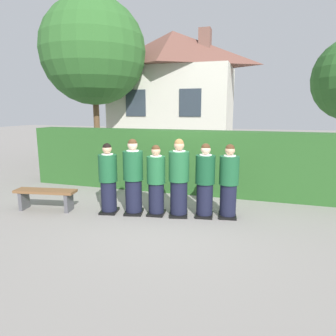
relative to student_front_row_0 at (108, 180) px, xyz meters
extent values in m
plane|color=gray|center=(1.32, 0.23, -0.74)|extent=(60.00, 60.00, 0.00)
cylinder|color=black|center=(0.00, 0.00, -0.38)|extent=(0.34, 0.34, 0.72)
cube|color=black|center=(0.00, 0.00, -0.72)|extent=(0.44, 0.51, 0.05)
cylinder|color=#19512D|center=(0.00, 0.00, 0.27)|extent=(0.41, 0.41, 0.59)
cylinder|color=white|center=(0.00, 0.00, 0.57)|extent=(0.25, 0.25, 0.03)
cube|color=gold|center=(-0.04, 0.19, 0.39)|extent=(0.04, 0.02, 0.26)
sphere|color=tan|center=(0.00, 0.00, 0.69)|extent=(0.20, 0.20, 0.20)
sphere|color=black|center=(0.00, 0.00, 0.73)|extent=(0.19, 0.19, 0.19)
cylinder|color=black|center=(0.56, 0.11, -0.36)|extent=(0.37, 0.37, 0.77)
cube|color=black|center=(0.56, 0.11, -0.72)|extent=(0.48, 0.55, 0.05)
cylinder|color=#19512D|center=(0.56, 0.11, 0.34)|extent=(0.43, 0.43, 0.63)
cylinder|color=white|center=(0.56, 0.11, 0.66)|extent=(0.27, 0.27, 0.03)
cube|color=#236038|center=(0.51, 0.31, 0.47)|extent=(0.04, 0.02, 0.28)
sphere|color=beige|center=(0.56, 0.11, 0.78)|extent=(0.22, 0.22, 0.22)
sphere|color=#472D19|center=(0.56, 0.11, 0.82)|extent=(0.20, 0.20, 0.20)
cube|color=white|center=(0.49, 0.38, 0.24)|extent=(0.15, 0.04, 0.20)
cylinder|color=black|center=(1.06, 0.19, -0.39)|extent=(0.34, 0.34, 0.71)
cube|color=black|center=(1.06, 0.19, -0.72)|extent=(0.40, 0.48, 0.05)
cylinder|color=#1E5B33|center=(1.06, 0.19, 0.26)|extent=(0.40, 0.40, 0.59)
cylinder|color=white|center=(1.06, 0.19, 0.56)|extent=(0.25, 0.25, 0.03)
cube|color=gold|center=(1.04, 0.38, 0.38)|extent=(0.04, 0.02, 0.26)
sphere|color=tan|center=(1.06, 0.19, 0.67)|extent=(0.20, 0.20, 0.20)
sphere|color=#472D19|center=(1.06, 0.19, 0.71)|extent=(0.18, 0.18, 0.18)
cube|color=white|center=(1.03, 0.45, 0.17)|extent=(0.15, 0.02, 0.20)
cylinder|color=black|center=(1.55, 0.27, -0.36)|extent=(0.37, 0.37, 0.77)
cube|color=black|center=(1.55, 0.27, -0.72)|extent=(0.49, 0.56, 0.05)
cylinder|color=#1E5B33|center=(1.55, 0.27, 0.35)|extent=(0.44, 0.44, 0.64)
cylinder|color=white|center=(1.55, 0.27, 0.67)|extent=(0.27, 0.27, 0.03)
cube|color=#236038|center=(1.50, 0.47, 0.48)|extent=(0.04, 0.02, 0.28)
sphere|color=tan|center=(1.55, 0.27, 0.80)|extent=(0.22, 0.22, 0.22)
sphere|color=olive|center=(1.55, 0.27, 0.83)|extent=(0.20, 0.20, 0.20)
cube|color=white|center=(1.48, 0.54, 0.25)|extent=(0.15, 0.04, 0.20)
cylinder|color=black|center=(2.09, 0.38, -0.38)|extent=(0.35, 0.35, 0.73)
cube|color=black|center=(2.09, 0.38, -0.72)|extent=(0.42, 0.49, 0.05)
cylinder|color=#144728|center=(2.09, 0.38, 0.29)|extent=(0.41, 0.41, 0.60)
cylinder|color=white|center=(2.09, 0.38, 0.60)|extent=(0.26, 0.26, 0.03)
cube|color=#236038|center=(2.07, 0.58, 0.41)|extent=(0.04, 0.02, 0.27)
sphere|color=beige|center=(2.09, 0.38, 0.71)|extent=(0.21, 0.21, 0.21)
sphere|color=#472D19|center=(2.09, 0.38, 0.75)|extent=(0.19, 0.19, 0.19)
cube|color=white|center=(2.06, 0.65, 0.20)|extent=(0.15, 0.03, 0.20)
cylinder|color=black|center=(2.58, 0.48, -0.38)|extent=(0.35, 0.35, 0.73)
cube|color=black|center=(2.58, 0.48, -0.72)|extent=(0.43, 0.50, 0.05)
cylinder|color=#19512D|center=(2.58, 0.48, 0.28)|extent=(0.41, 0.41, 0.60)
cylinder|color=white|center=(2.58, 0.48, 0.59)|extent=(0.25, 0.25, 0.03)
cube|color=#236038|center=(2.55, 0.68, 0.40)|extent=(0.04, 0.02, 0.26)
sphere|color=tan|center=(2.58, 0.48, 0.71)|extent=(0.21, 0.21, 0.21)
sphere|color=#472D19|center=(2.58, 0.48, 0.74)|extent=(0.19, 0.19, 0.19)
cube|color=#285623|center=(1.32, 2.21, 0.11)|extent=(9.45, 0.70, 1.71)
cube|color=beige|center=(-0.80, 7.82, 1.30)|extent=(5.27, 3.02, 4.09)
pyramid|color=brown|center=(-0.80, 7.82, 4.13)|extent=(5.58, 3.20, 1.58)
cube|color=brown|center=(0.65, 7.82, 4.21)|extent=(0.50, 0.50, 1.42)
cube|color=#2D3842|center=(-1.98, 6.29, 1.79)|extent=(0.90, 0.04, 1.10)
cube|color=#2D3842|center=(0.39, 6.29, 1.79)|extent=(0.90, 0.04, 1.10)
cylinder|color=brown|center=(-3.29, 5.27, 0.54)|extent=(0.24, 0.24, 2.57)
sphere|color=#2D6028|center=(-3.29, 5.27, 3.75)|extent=(4.10, 4.10, 4.10)
cube|color=brown|center=(-1.45, -0.29, -0.29)|extent=(1.44, 0.58, 0.06)
cube|color=#4C4C51|center=(-2.00, -0.38, -0.53)|extent=(0.13, 0.33, 0.42)
cube|color=#4C4C51|center=(-0.91, -0.20, -0.53)|extent=(0.13, 0.33, 0.42)
camera|label=1|loc=(3.17, -5.82, 1.55)|focal=32.25mm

